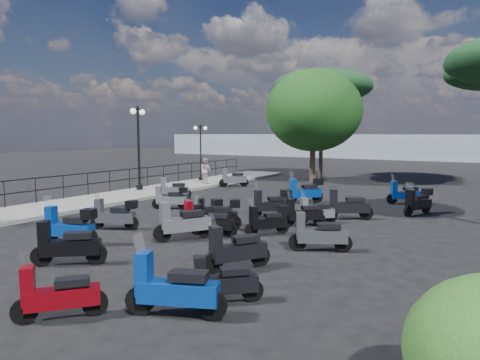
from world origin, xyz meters
The scene contains 32 objects.
ground centered at (0.00, 0.00, 0.00)m, with size 120.00×120.00×0.00m, color black.
sidewalk centered at (-6.50, 3.00, 0.07)m, with size 3.00×30.00×0.15m, color slate.
railing centered at (-7.80, 2.80, 0.90)m, with size 0.04×26.04×1.10m.
lamp_post_1 centered at (-7.21, 5.00, 2.67)m, with size 0.60×1.26×4.42m.
lamp_post_2 centered at (-7.20, 10.50, 2.18)m, with size 0.44×1.03×3.56m.
pedestrian_far centered at (-5.86, 9.17, 0.92)m, with size 0.75×0.58×1.54m, color #C5A8AB.
scooter_2 centered at (-1.43, -2.01, 0.49)m, with size 1.52×0.88×1.29m.
scooter_3 centered at (-4.13, 4.14, 0.45)m, with size 1.40×1.05×1.31m.
scooter_4 centered at (-4.13, 9.54, 0.49)m, with size 1.33×1.32×1.41m.
scooter_6 centered at (-1.07, -4.00, 0.52)m, with size 1.67×0.84×1.38m.
scooter_7 centered at (1.41, -0.23, 0.50)m, with size 1.48×1.01×1.31m.
scooter_8 centered at (0.88, -0.33, 0.46)m, with size 0.89×1.42×1.23m.
scooter_9 centered at (-2.38, 1.88, 0.46)m, with size 1.44×0.85×1.23m.
scooter_11 centered at (0.53, -5.28, 0.48)m, with size 1.41×1.22×1.40m.
scooter_12 centered at (1.34, -1.93, 0.52)m, with size 1.15×1.63×1.49m.
scooter_13 centered at (1.77, -1.04, 0.43)m, with size 1.52×0.63×1.23m.
scooter_14 centered at (1.95, 2.61, 0.50)m, with size 1.23×1.36×1.33m.
scooter_15 centered at (1.80, 6.24, 0.55)m, with size 1.34×1.49×1.46m.
scooter_16 centered at (2.99, -7.30, 0.43)m, with size 1.08×1.24×1.23m.
scooter_17 centered at (4.15, -3.49, 0.47)m, with size 1.04×1.49×1.36m.
scooter_18 centered at (3.18, -0.02, 0.44)m, with size 1.04×1.24×1.18m.
scooter_19 centered at (3.63, 1.67, 0.42)m, with size 1.20×1.10×1.22m.
scooter_20 centered at (3.86, 2.24, 0.41)m, with size 1.14×1.11×1.19m.
scooter_21 centered at (5.70, 8.27, 0.46)m, with size 1.49×0.99×1.34m.
scooter_22 centered at (4.59, -6.21, 0.50)m, with size 1.71×0.89×1.43m.
scooter_23 centered at (4.99, -5.28, 0.41)m, with size 1.13×1.10×1.18m.
scooter_24 centered at (5.22, -1.01, 0.47)m, with size 1.56×0.93×1.35m.
scooter_25 centered at (4.57, 3.59, 0.50)m, with size 1.62×1.04×1.43m.
scooter_26 centered at (6.63, 5.92, 0.49)m, with size 0.87×1.54×1.31m.
broadleaf_tree centered at (-1.19, 14.58, 4.60)m, with size 6.20×6.20×7.24m.
pine_2 centered at (-1.56, 17.05, 6.36)m, with size 6.90×6.90×7.58m.
distant_hills centered at (0.00, 45.00, 1.50)m, with size 70.00×8.00×3.00m, color gray.
Camera 1 is at (9.23, -11.64, 3.15)m, focal length 32.00 mm.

